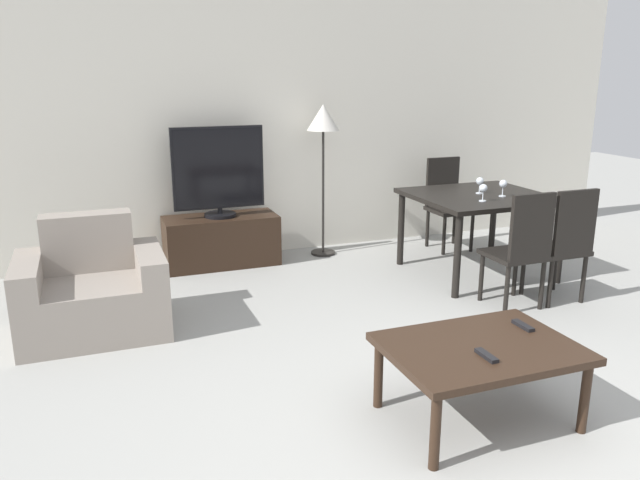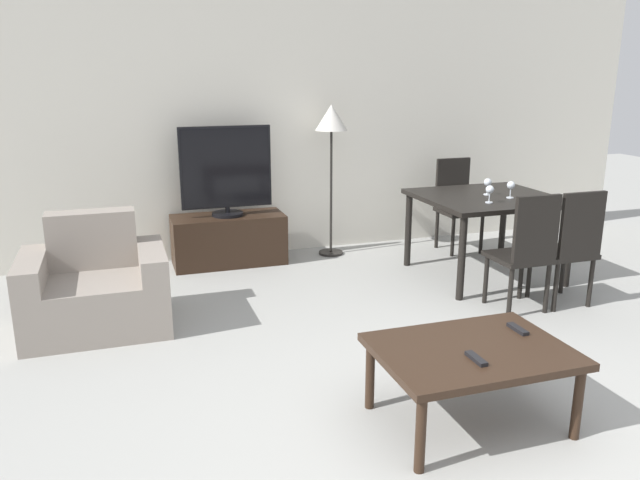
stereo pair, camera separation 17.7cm
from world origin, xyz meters
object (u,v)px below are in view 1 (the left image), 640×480
(dining_chair_near_right, at_px, (564,241))
(remote_primary, at_px, (523,326))
(armchair, at_px, (92,293))
(wine_glass_left, at_px, (503,185))
(remote_secondary, at_px, (486,356))
(coffee_table, at_px, (480,353))
(floor_lamp, at_px, (323,127))
(tv, at_px, (218,172))
(dining_chair_far, at_px, (447,200))
(dining_table, at_px, (479,203))
(dining_chair_near, at_px, (521,246))
(wine_glass_right, at_px, (483,189))
(tv_stand, at_px, (221,241))
(wine_glass_center, at_px, (480,182))

(dining_chair_near_right, relative_size, remote_primary, 6.15)
(armchair, xyz_separation_m, wine_glass_left, (3.39, -0.00, 0.55))
(armchair, bearing_deg, remote_secondary, -49.09)
(coffee_table, distance_m, dining_chair_near_right, 2.04)
(floor_lamp, bearing_deg, tv, 179.74)
(dining_chair_far, xyz_separation_m, remote_primary, (-1.26, -2.83, -0.07))
(coffee_table, xyz_separation_m, dining_table, (1.41, 2.09, 0.27))
(tv, bearing_deg, floor_lamp, -0.26)
(dining_chair_near, bearing_deg, remote_secondary, -132.80)
(wine_glass_right, bearing_deg, floor_lamp, 124.86)
(floor_lamp, bearing_deg, dining_chair_near_right, -56.18)
(tv, relative_size, dining_table, 0.73)
(dining_chair_near_right, xyz_separation_m, wine_glass_right, (-0.36, 0.59, 0.33))
(armchair, bearing_deg, dining_chair_near, -12.95)
(tv_stand, bearing_deg, dining_chair_near, -45.24)
(dining_chair_near, relative_size, wine_glass_center, 6.32)
(coffee_table, distance_m, floor_lamp, 3.28)
(coffee_table, bearing_deg, armchair, 133.70)
(floor_lamp, relative_size, remote_secondary, 9.82)
(remote_secondary, relative_size, wine_glass_right, 1.03)
(remote_primary, distance_m, wine_glass_right, 1.98)
(dining_chair_near_right, bearing_deg, tv, 140.26)
(tv_stand, relative_size, tv, 1.25)
(coffee_table, height_order, dining_chair_near_right, dining_chair_near_right)
(dining_chair_near_right, height_order, wine_glass_left, dining_chair_near_right)
(dining_chair_far, xyz_separation_m, wine_glass_center, (-0.19, -0.82, 0.33))
(tv, relative_size, wine_glass_center, 5.75)
(remote_primary, height_order, wine_glass_right, wine_glass_right)
(wine_glass_left, xyz_separation_m, wine_glass_center, (-0.11, 0.18, 0.00))
(wine_glass_right, bearing_deg, tv, 145.70)
(floor_lamp, xyz_separation_m, wine_glass_left, (1.20, -1.21, -0.43))
(remote_primary, bearing_deg, dining_chair_near_right, 41.75)
(remote_secondary, bearing_deg, armchair, 130.91)
(armchair, relative_size, wine_glass_right, 6.70)
(coffee_table, bearing_deg, wine_glass_right, 55.58)
(dining_table, relative_size, wine_glass_left, 7.86)
(remote_secondary, bearing_deg, wine_glass_center, 56.70)
(tv, xyz_separation_m, wine_glass_right, (1.94, -1.33, -0.06))
(dining_table, bearing_deg, coffee_table, -124.00)
(tv, distance_m, remote_primary, 3.24)
(coffee_table, relative_size, dining_chair_near_right, 1.06)
(remote_primary, distance_m, remote_secondary, 0.47)
(wine_glass_left, bearing_deg, wine_glass_right, -157.89)
(floor_lamp, bearing_deg, wine_glass_center, -43.19)
(coffee_table, height_order, wine_glass_left, wine_glass_left)
(dining_chair_near, height_order, wine_glass_center, dining_chair_near)
(dining_table, bearing_deg, tv, 153.21)
(dining_chair_near, bearing_deg, floor_lamp, 114.69)
(wine_glass_left, height_order, wine_glass_right, same)
(coffee_table, bearing_deg, tv_stand, 102.35)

